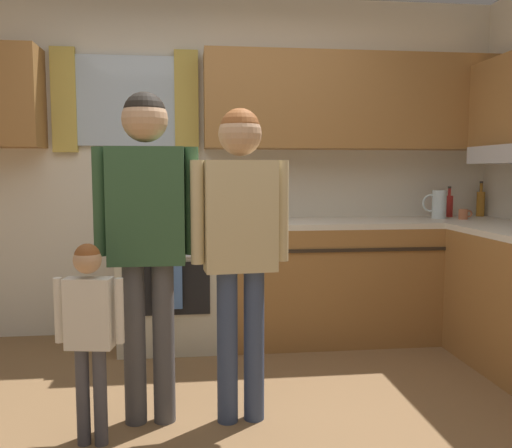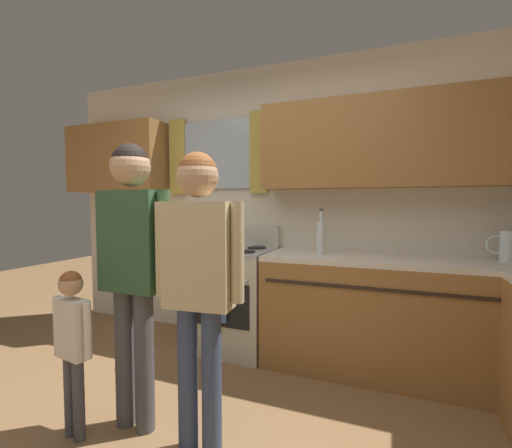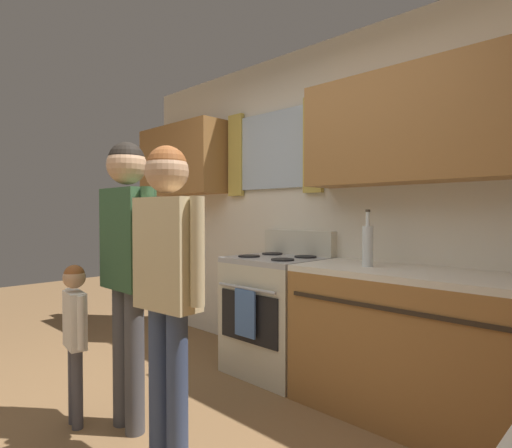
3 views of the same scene
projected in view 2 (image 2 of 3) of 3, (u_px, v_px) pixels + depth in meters
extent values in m
cube|color=silver|center=(275.00, 205.00, 3.34)|extent=(4.60, 0.10, 2.60)
cube|color=silver|center=(217.00, 155.00, 3.46)|extent=(0.72, 0.03, 0.67)
cube|color=gold|center=(178.00, 157.00, 3.62)|extent=(0.18, 0.04, 0.77)
cube|color=gold|center=(259.00, 152.00, 3.29)|extent=(0.18, 0.04, 0.77)
cube|color=#9E6B38|center=(116.00, 159.00, 3.76)|extent=(1.13, 0.32, 0.71)
cube|color=#9E6B38|center=(408.00, 141.00, 2.70)|extent=(2.31, 0.32, 0.71)
cube|color=#9E6B38|center=(411.00, 321.00, 2.62)|extent=(2.21, 0.62, 0.86)
cube|color=silver|center=(412.00, 261.00, 2.59)|extent=(2.21, 0.62, 0.04)
cube|color=#2D2319|center=(414.00, 293.00, 2.31)|extent=(2.09, 0.01, 0.02)
cube|color=beige|center=(234.00, 301.00, 3.16)|extent=(0.69, 0.62, 0.86)
cube|color=black|center=(217.00, 305.00, 2.86)|extent=(0.57, 0.01, 0.36)
cylinder|color=#ADADB2|center=(216.00, 279.00, 2.83)|extent=(0.57, 0.02, 0.02)
cube|color=#ADADB2|center=(233.00, 251.00, 3.13)|extent=(0.69, 0.62, 0.04)
cube|color=beige|center=(245.00, 236.00, 3.38)|extent=(0.69, 0.08, 0.20)
cylinder|color=black|center=(209.00, 250.00, 3.07)|extent=(0.17, 0.17, 0.01)
cylinder|color=black|center=(245.00, 252.00, 2.94)|extent=(0.17, 0.17, 0.01)
cylinder|color=black|center=(223.00, 246.00, 3.32)|extent=(0.17, 0.17, 0.01)
cylinder|color=black|center=(257.00, 248.00, 3.19)|extent=(0.17, 0.17, 0.01)
cube|color=#4C72B7|center=(215.00, 301.00, 2.83)|extent=(0.20, 0.02, 0.34)
cylinder|color=silver|center=(321.00, 238.00, 2.81)|extent=(0.07, 0.07, 0.26)
cylinder|color=silver|center=(321.00, 217.00, 2.80)|extent=(0.03, 0.03, 0.09)
cylinder|color=#3F382D|center=(321.00, 210.00, 2.80)|extent=(0.03, 0.03, 0.02)
cylinder|color=silver|center=(509.00, 247.00, 2.43)|extent=(0.11, 0.11, 0.22)
torus|color=silver|center=(497.00, 245.00, 2.45)|extent=(0.14, 0.02, 0.14)
cylinder|color=#4C4C51|center=(144.00, 361.00, 2.00)|extent=(0.11, 0.11, 0.81)
cylinder|color=#4C4C51|center=(125.00, 357.00, 2.05)|extent=(0.11, 0.11, 0.81)
cube|color=#335938|center=(132.00, 241.00, 1.99)|extent=(0.37, 0.16, 0.57)
cylinder|color=#335938|center=(164.00, 238.00, 1.90)|extent=(0.07, 0.07, 0.53)
cylinder|color=#335938|center=(103.00, 235.00, 2.07)|extent=(0.07, 0.07, 0.53)
sphere|color=tan|center=(130.00, 167.00, 1.96)|extent=(0.22, 0.22, 0.22)
sphere|color=black|center=(130.00, 162.00, 1.96)|extent=(0.21, 0.21, 0.21)
cylinder|color=#38476B|center=(212.00, 382.00, 1.81)|extent=(0.10, 0.10, 0.77)
cylinder|color=#38476B|center=(188.00, 378.00, 1.84)|extent=(0.10, 0.10, 0.77)
cube|color=#D1BC8C|center=(198.00, 255.00, 1.79)|extent=(0.37, 0.18, 0.55)
cylinder|color=#D1BC8C|center=(238.00, 252.00, 1.73)|extent=(0.07, 0.07, 0.50)
cylinder|color=#D1BC8C|center=(162.00, 249.00, 1.84)|extent=(0.07, 0.07, 0.50)
sphere|color=tan|center=(198.00, 177.00, 1.76)|extent=(0.21, 0.21, 0.21)
sphere|color=brown|center=(198.00, 171.00, 1.76)|extent=(0.20, 0.20, 0.20)
cylinder|color=#4C4C56|center=(79.00, 400.00, 1.92)|extent=(0.06, 0.06, 0.46)
cylinder|color=#4C4C56|center=(70.00, 395.00, 1.96)|extent=(0.06, 0.06, 0.46)
cube|color=white|center=(72.00, 328.00, 1.92)|extent=(0.22, 0.12, 0.33)
cylinder|color=white|center=(88.00, 331.00, 1.85)|extent=(0.04, 0.04, 0.30)
cylinder|color=white|center=(58.00, 322.00, 1.99)|extent=(0.04, 0.04, 0.30)
sphere|color=tan|center=(71.00, 284.00, 1.90)|extent=(0.13, 0.13, 0.13)
sphere|color=brown|center=(71.00, 281.00, 1.90)|extent=(0.12, 0.12, 0.12)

